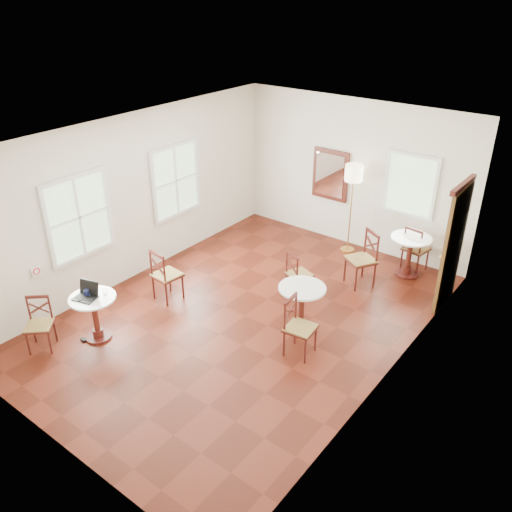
{
  "coord_description": "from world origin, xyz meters",
  "views": [
    {
      "loc": [
        4.6,
        -5.71,
        5.0
      ],
      "look_at": [
        0.0,
        0.3,
        1.0
      ],
      "focal_mm": 37.2,
      "sensor_mm": 36.0,
      "label": 1
    }
  ],
  "objects_px": {
    "cafe_table_near": "(95,313)",
    "chair_back_a": "(415,249)",
    "cafe_table_mid": "(301,303)",
    "navy_mug": "(87,293)",
    "chair_back_b": "(362,259)",
    "laptop": "(87,294)",
    "cafe_table_back": "(409,252)",
    "chair_mid_a": "(298,274)",
    "chair_near_a": "(166,275)",
    "chair_near_b": "(39,324)",
    "floor_lamp": "(354,179)",
    "mouse": "(80,300)",
    "power_adapter": "(84,340)",
    "water_glass": "(105,292)",
    "chair_mid_b": "(299,327)"
  },
  "relations": [
    {
      "from": "cafe_table_back",
      "to": "chair_back_a",
      "type": "xyz_separation_m",
      "value": [
        0.01,
        0.25,
        -0.03
      ]
    },
    {
      "from": "chair_near_b",
      "to": "floor_lamp",
      "type": "relative_size",
      "value": 0.46
    },
    {
      "from": "cafe_table_near",
      "to": "chair_mid_b",
      "type": "distance_m",
      "value": 3.11
    },
    {
      "from": "cafe_table_mid",
      "to": "chair_back_a",
      "type": "relative_size",
      "value": 0.85
    },
    {
      "from": "cafe_table_mid",
      "to": "chair_near_a",
      "type": "bearing_deg",
      "value": -164.4
    },
    {
      "from": "chair_back_a",
      "to": "floor_lamp",
      "type": "distance_m",
      "value": 1.77
    },
    {
      "from": "chair_back_a",
      "to": "laptop",
      "type": "xyz_separation_m",
      "value": [
        -3.08,
        -5.09,
        0.35
      ]
    },
    {
      "from": "cafe_table_near",
      "to": "chair_back_a",
      "type": "relative_size",
      "value": 0.81
    },
    {
      "from": "cafe_table_mid",
      "to": "laptop",
      "type": "bearing_deg",
      "value": -138.62
    },
    {
      "from": "chair_near_a",
      "to": "chair_mid_a",
      "type": "xyz_separation_m",
      "value": [
        1.74,
        1.48,
        -0.05
      ]
    },
    {
      "from": "chair_back_a",
      "to": "chair_back_b",
      "type": "relative_size",
      "value": 0.89
    },
    {
      "from": "cafe_table_mid",
      "to": "chair_near_b",
      "type": "xyz_separation_m",
      "value": [
        -2.85,
        -2.76,
        -0.07
      ]
    },
    {
      "from": "cafe_table_near",
      "to": "navy_mug",
      "type": "height_order",
      "value": "navy_mug"
    },
    {
      "from": "chair_near_a",
      "to": "chair_near_b",
      "type": "height_order",
      "value": "chair_near_a"
    },
    {
      "from": "chair_back_a",
      "to": "mouse",
      "type": "height_order",
      "value": "chair_back_a"
    },
    {
      "from": "power_adapter",
      "to": "chair_mid_a",
      "type": "bearing_deg",
      "value": 59.01
    },
    {
      "from": "chair_mid_b",
      "to": "mouse",
      "type": "bearing_deg",
      "value": 116.51
    },
    {
      "from": "floor_lamp",
      "to": "cafe_table_back",
      "type": "bearing_deg",
      "value": -8.84
    },
    {
      "from": "chair_mid_a",
      "to": "mouse",
      "type": "distance_m",
      "value": 3.62
    },
    {
      "from": "floor_lamp",
      "to": "chair_near_a",
      "type": "bearing_deg",
      "value": -114.18
    },
    {
      "from": "cafe_table_mid",
      "to": "mouse",
      "type": "relative_size",
      "value": 9.49
    },
    {
      "from": "cafe_table_back",
      "to": "power_adapter",
      "type": "distance_m",
      "value": 5.91
    },
    {
      "from": "navy_mug",
      "to": "cafe_table_back",
      "type": "bearing_deg",
      "value": 57.32
    },
    {
      "from": "cafe_table_near",
      "to": "chair_mid_a",
      "type": "xyz_separation_m",
      "value": [
        1.77,
        2.94,
        -0.04
      ]
    },
    {
      "from": "water_glass",
      "to": "chair_near_a",
      "type": "bearing_deg",
      "value": 92.97
    },
    {
      "from": "cafe_table_near",
      "to": "chair_back_b",
      "type": "relative_size",
      "value": 0.73
    },
    {
      "from": "mouse",
      "to": "navy_mug",
      "type": "relative_size",
      "value": 0.63
    },
    {
      "from": "cafe_table_back",
      "to": "water_glass",
      "type": "height_order",
      "value": "water_glass"
    },
    {
      "from": "chair_back_a",
      "to": "laptop",
      "type": "distance_m",
      "value": 5.96
    },
    {
      "from": "laptop",
      "to": "chair_mid_b",
      "type": "bearing_deg",
      "value": 15.13
    },
    {
      "from": "chair_back_b",
      "to": "floor_lamp",
      "type": "distance_m",
      "value": 1.69
    },
    {
      "from": "chair_back_a",
      "to": "mouse",
      "type": "xyz_separation_m",
      "value": [
        -3.07,
        -5.23,
        0.3
      ]
    },
    {
      "from": "chair_back_a",
      "to": "navy_mug",
      "type": "relative_size",
      "value": 7.01
    },
    {
      "from": "cafe_table_mid",
      "to": "power_adapter",
      "type": "distance_m",
      "value": 3.43
    },
    {
      "from": "laptop",
      "to": "water_glass",
      "type": "distance_m",
      "value": 0.26
    },
    {
      "from": "chair_back_b",
      "to": "navy_mug",
      "type": "relative_size",
      "value": 7.84
    },
    {
      "from": "floor_lamp",
      "to": "laptop",
      "type": "xyz_separation_m",
      "value": [
        -1.69,
        -5.05,
        -0.74
      ]
    },
    {
      "from": "cafe_table_near",
      "to": "chair_near_a",
      "type": "height_order",
      "value": "chair_near_a"
    },
    {
      "from": "chair_back_b",
      "to": "power_adapter",
      "type": "bearing_deg",
      "value": -90.87
    },
    {
      "from": "chair_near_a",
      "to": "water_glass",
      "type": "relative_size",
      "value": 9.09
    },
    {
      "from": "chair_near_a",
      "to": "mouse",
      "type": "relative_size",
      "value": 11.67
    },
    {
      "from": "chair_near_b",
      "to": "navy_mug",
      "type": "relative_size",
      "value": 6.4
    },
    {
      "from": "cafe_table_mid",
      "to": "navy_mug",
      "type": "relative_size",
      "value": 5.97
    },
    {
      "from": "cafe_table_back",
      "to": "chair_mid_a",
      "type": "distance_m",
      "value": 2.24
    },
    {
      "from": "chair_near_b",
      "to": "laptop",
      "type": "height_order",
      "value": "laptop"
    },
    {
      "from": "chair_near_b",
      "to": "chair_back_b",
      "type": "xyz_separation_m",
      "value": [
        2.93,
        4.63,
        0.09
      ]
    },
    {
      "from": "laptop",
      "to": "cafe_table_near",
      "type": "bearing_deg",
      "value": 15.08
    },
    {
      "from": "cafe_table_near",
      "to": "cafe_table_back",
      "type": "bearing_deg",
      "value": 57.91
    },
    {
      "from": "cafe_table_back",
      "to": "chair_mid_a",
      "type": "relative_size",
      "value": 0.93
    },
    {
      "from": "water_glass",
      "to": "chair_back_a",
      "type": "bearing_deg",
      "value": 59.14
    }
  ]
}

